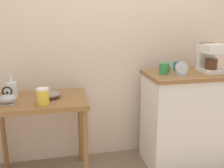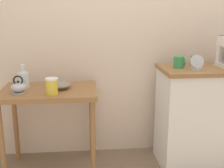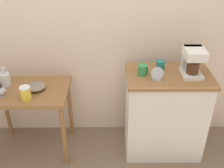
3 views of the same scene
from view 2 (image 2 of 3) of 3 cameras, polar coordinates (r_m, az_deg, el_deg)
The scene contains 10 objects.
back_wall at distance 2.77m, azimuth 5.53°, elevation 14.62°, with size 4.40×0.10×2.80m, color beige.
wooden_table at distance 2.48m, azimuth -12.35°, elevation -3.49°, with size 0.79×0.54×0.75m.
kitchen_counter at distance 2.72m, azimuth 17.66°, elevation -6.24°, with size 0.80×0.49×0.92m.
bowl_stoneware at distance 2.43m, azimuth -10.35°, elevation -0.21°, with size 0.18×0.18×0.06m.
teakettle at distance 2.38m, azimuth -18.12°, elevation -0.66°, with size 0.15×0.12×0.14m.
glass_carafe_vase at distance 2.54m, azimuth -17.25°, elevation 0.93°, with size 0.09×0.09×0.20m.
canister_enamel at distance 2.26m, azimuth -11.93°, elevation -0.48°, with size 0.10×0.10×0.13m.
mug_tall_green at distance 2.50m, azimuth 13.23°, elevation 4.29°, with size 0.09×0.09×0.10m.
mug_dark_teal at distance 2.66m, azimuth 16.20°, elevation 4.58°, with size 0.08×0.07×0.09m.
table_clock at distance 2.44m, azimuth 16.58°, elevation 4.00°, with size 0.11×0.06×0.13m.
Camera 2 is at (-0.42, -2.28, 1.39)m, focal length 45.78 mm.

